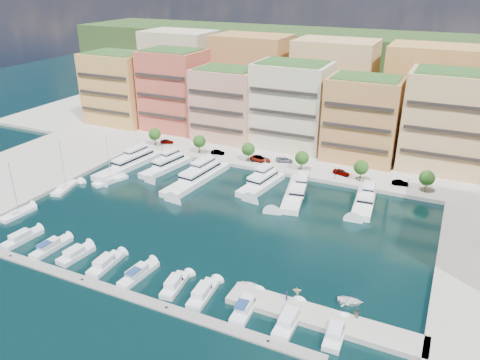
# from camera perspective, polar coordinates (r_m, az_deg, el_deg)

# --- Properties ---
(ground) EXTENTS (400.00, 400.00, 0.00)m
(ground) POSITION_cam_1_polar(r_m,az_deg,el_deg) (104.57, -2.59, -5.06)
(ground) COLOR black
(ground) RESTS_ON ground
(north_quay) EXTENTS (220.00, 64.00, 2.00)m
(north_quay) POSITION_cam_1_polar(r_m,az_deg,el_deg) (157.41, 7.97, 4.92)
(north_quay) COLOR #9E998E
(north_quay) RESTS_ON ground
(hillside) EXTENTS (240.00, 40.00, 58.00)m
(hillside) POSITION_cam_1_polar(r_m,az_deg,el_deg) (201.93, 12.21, 8.85)
(hillside) COLOR #223C18
(hillside) RESTS_ON ground
(south_pontoon) EXTENTS (72.00, 2.20, 0.35)m
(south_pontoon) POSITION_cam_1_polar(r_m,az_deg,el_deg) (85.23, -14.12, -13.37)
(south_pontoon) COLOR gray
(south_pontoon) RESTS_ON ground
(finger_pier) EXTENTS (32.00, 5.00, 2.00)m
(finger_pier) POSITION_cam_1_polar(r_m,az_deg,el_deg) (78.58, 9.97, -16.62)
(finger_pier) COLOR #9E998E
(finger_pier) RESTS_ON ground
(apartment_0) EXTENTS (22.00, 16.50, 24.80)m
(apartment_0) POSITION_cam_1_polar(r_m,az_deg,el_deg) (174.33, -14.57, 10.80)
(apartment_0) COLOR gold
(apartment_0) RESTS_ON north_quay
(apartment_1) EXTENTS (20.00, 16.50, 26.80)m
(apartment_1) POSITION_cam_1_polar(r_m,az_deg,el_deg) (162.85, -8.02, 10.80)
(apartment_1) COLOR #B6553C
(apartment_1) RESTS_ON north_quay
(apartment_2) EXTENTS (20.00, 15.50, 22.80)m
(apartment_2) POSITION_cam_1_polar(r_m,az_deg,el_deg) (151.39, -1.61, 9.25)
(apartment_2) COLOR #DE9D7C
(apartment_2) RESTS_ON north_quay
(apartment_3) EXTENTS (22.00, 16.50, 25.80)m
(apartment_3) POSITION_cam_1_polar(r_m,az_deg,el_deg) (144.89, 6.28, 9.05)
(apartment_3) COLOR beige
(apartment_3) RESTS_ON north_quay
(apartment_4) EXTENTS (20.00, 15.50, 23.80)m
(apartment_4) POSITION_cam_1_polar(r_m,az_deg,el_deg) (137.96, 14.69, 7.22)
(apartment_4) COLOR #B48343
(apartment_4) RESTS_ON north_quay
(apartment_5) EXTENTS (22.00, 16.50, 26.80)m
(apartment_5) POSITION_cam_1_polar(r_m,az_deg,el_deg) (137.52, 23.95, 6.53)
(apartment_5) COLOR tan
(apartment_5) RESTS_ON north_quay
(backblock_0) EXTENTS (26.00, 18.00, 30.00)m
(backblock_0) POSITION_cam_1_polar(r_m,az_deg,el_deg) (186.45, -7.24, 13.03)
(backblock_0) COLOR beige
(backblock_0) RESTS_ON north_quay
(backblock_1) EXTENTS (26.00, 18.00, 30.00)m
(backblock_1) POSITION_cam_1_polar(r_m,az_deg,el_deg) (172.54, 1.44, 12.33)
(backblock_1) COLOR #B48343
(backblock_1) RESTS_ON north_quay
(backblock_2) EXTENTS (26.00, 18.00, 30.00)m
(backblock_2) POSITION_cam_1_polar(r_m,az_deg,el_deg) (163.02, 11.32, 11.20)
(backblock_2) COLOR tan
(backblock_2) RESTS_ON north_quay
(backblock_3) EXTENTS (26.00, 18.00, 30.00)m
(backblock_3) POSITION_cam_1_polar(r_m,az_deg,el_deg) (158.68, 21.96, 9.60)
(backblock_3) COLOR gold
(backblock_3) RESTS_ON north_quay
(tree_0) EXTENTS (3.80, 3.80, 5.65)m
(tree_0) POSITION_cam_1_polar(r_m,az_deg,el_deg) (148.53, -10.36, 5.52)
(tree_0) COLOR #473323
(tree_0) RESTS_ON north_quay
(tree_1) EXTENTS (3.80, 3.80, 5.65)m
(tree_1) POSITION_cam_1_polar(r_m,az_deg,el_deg) (140.19, -4.98, 4.72)
(tree_1) COLOR #473323
(tree_1) RESTS_ON north_quay
(tree_2) EXTENTS (3.80, 3.80, 5.65)m
(tree_2) POSITION_cam_1_polar(r_m,az_deg,el_deg) (133.26, 1.01, 3.77)
(tree_2) COLOR #473323
(tree_2) RESTS_ON north_quay
(tree_3) EXTENTS (3.80, 3.80, 5.65)m
(tree_3) POSITION_cam_1_polar(r_m,az_deg,el_deg) (127.96, 7.56, 2.69)
(tree_3) COLOR #473323
(tree_3) RESTS_ON north_quay
(tree_4) EXTENTS (3.80, 3.80, 5.65)m
(tree_4) POSITION_cam_1_polar(r_m,az_deg,el_deg) (124.51, 14.56, 1.49)
(tree_4) COLOR #473323
(tree_4) RESTS_ON north_quay
(tree_5) EXTENTS (3.80, 3.80, 5.65)m
(tree_5) POSITION_cam_1_polar(r_m,az_deg,el_deg) (123.06, 21.83, 0.22)
(tree_5) COLOR #473323
(tree_5) RESTS_ON north_quay
(lamppost_0) EXTENTS (0.30, 0.30, 4.20)m
(lamppost_0) POSITION_cam_1_polar(r_m,az_deg,el_deg) (144.83, -9.56, 4.72)
(lamppost_0) COLOR black
(lamppost_0) RESTS_ON north_quay
(lamppost_1) EXTENTS (0.30, 0.30, 4.20)m
(lamppost_1) POSITION_cam_1_polar(r_m,az_deg,el_deg) (135.82, -3.25, 3.72)
(lamppost_1) COLOR black
(lamppost_1) RESTS_ON north_quay
(lamppost_2) EXTENTS (0.30, 0.30, 4.20)m
(lamppost_2) POSITION_cam_1_polar(r_m,az_deg,el_deg) (128.71, 3.83, 2.54)
(lamppost_2) COLOR black
(lamppost_2) RESTS_ON north_quay
(lamppost_3) EXTENTS (0.30, 0.30, 4.20)m
(lamppost_3) POSITION_cam_1_polar(r_m,az_deg,el_deg) (123.83, 11.59, 1.20)
(lamppost_3) COLOR black
(lamppost_3) RESTS_ON north_quay
(lamppost_4) EXTENTS (0.30, 0.30, 4.20)m
(lamppost_4) POSITION_cam_1_polar(r_m,az_deg,el_deg) (121.45, 19.81, -0.24)
(lamppost_4) COLOR black
(lamppost_4) RESTS_ON north_quay
(yacht_0) EXTENTS (7.35, 24.48, 7.30)m
(yacht_0) POSITION_cam_1_polar(r_m,az_deg,el_deg) (136.70, -13.12, 2.07)
(yacht_0) COLOR white
(yacht_0) RESTS_ON ground
(yacht_1) EXTENTS (7.13, 18.15, 7.30)m
(yacht_1) POSITION_cam_1_polar(r_m,az_deg,el_deg) (133.10, -8.83, 1.77)
(yacht_1) COLOR white
(yacht_1) RESTS_ON ground
(yacht_2) EXTENTS (7.56, 25.03, 7.30)m
(yacht_2) POSITION_cam_1_polar(r_m,az_deg,el_deg) (124.69, -5.08, 0.47)
(yacht_2) COLOR white
(yacht_2) RESTS_ON ground
(yacht_3) EXTENTS (7.33, 17.18, 7.30)m
(yacht_3) POSITION_cam_1_polar(r_m,az_deg,el_deg) (120.82, 2.70, -0.25)
(yacht_3) COLOR white
(yacht_3) RESTS_ON ground
(yacht_4) EXTENTS (8.25, 20.57, 7.30)m
(yacht_4) POSITION_cam_1_polar(r_m,az_deg,el_deg) (116.43, 6.83, -1.44)
(yacht_4) COLOR white
(yacht_4) RESTS_ON ground
(yacht_5) EXTENTS (5.76, 15.96, 7.30)m
(yacht_5) POSITION_cam_1_polar(r_m,az_deg,el_deg) (114.83, 14.98, -2.45)
(yacht_5) COLOR white
(yacht_5) RESTS_ON ground
(cruiser_0) EXTENTS (3.37, 8.77, 2.55)m
(cruiser_0) POSITION_cam_1_polar(r_m,az_deg,el_deg) (107.00, -25.03, -6.47)
(cruiser_0) COLOR silver
(cruiser_0) RESTS_ON ground
(cruiser_1) EXTENTS (2.95, 9.03, 2.66)m
(cruiser_1) POSITION_cam_1_polar(r_m,az_deg,el_deg) (101.44, -22.06, -7.60)
(cruiser_1) COLOR silver
(cruiser_1) RESTS_ON ground
(cruiser_2) EXTENTS (3.68, 7.78, 2.55)m
(cruiser_2) POSITION_cam_1_polar(r_m,az_deg,el_deg) (97.29, -19.41, -8.59)
(cruiser_2) COLOR silver
(cruiser_2) RESTS_ON ground
(cruiser_3) EXTENTS (3.12, 8.38, 2.55)m
(cruiser_3) POSITION_cam_1_polar(r_m,az_deg,el_deg) (92.79, -16.07, -9.81)
(cruiser_3) COLOR silver
(cruiser_3) RESTS_ON ground
(cruiser_4) EXTENTS (3.22, 9.13, 2.66)m
(cruiser_4) POSITION_cam_1_polar(r_m,az_deg,el_deg) (88.54, -12.30, -11.14)
(cruiser_4) COLOR silver
(cruiser_4) RESTS_ON ground
(cruiser_5) EXTENTS (3.42, 7.71, 2.55)m
(cruiser_5) POSITION_cam_1_polar(r_m,az_deg,el_deg) (84.73, -7.97, -12.58)
(cruiser_5) COLOR silver
(cruiser_5) RESTS_ON ground
(cruiser_6) EXTENTS (3.26, 8.35, 2.55)m
(cruiser_6) POSITION_cam_1_polar(r_m,az_deg,el_deg) (82.25, -4.54, -13.67)
(cruiser_6) COLOR silver
(cruiser_6) RESTS_ON ground
(cruiser_7) EXTENTS (3.17, 8.76, 2.66)m
(cruiser_7) POSITION_cam_1_polar(r_m,az_deg,el_deg) (79.28, 0.72, -15.22)
(cruiser_7) COLOR silver
(cruiser_7) RESTS_ON ground
(cruiser_8) EXTENTS (2.80, 8.90, 2.55)m
(cruiser_8) POSITION_cam_1_polar(r_m,az_deg,el_deg) (77.24, 6.00, -16.65)
(cruiser_8) COLOR silver
(cruiser_8) RESTS_ON ground
(cruiser_9) EXTENTS (2.97, 7.41, 2.55)m
(cruiser_9) POSITION_cam_1_polar(r_m,az_deg,el_deg) (75.88, 11.53, -17.96)
(cruiser_9) COLOR silver
(cruiser_9) RESTS_ON ground
(sailboat_2) EXTENTS (5.73, 9.83, 13.20)m
(sailboat_2) POSITION_cam_1_polar(r_m,az_deg,el_deg) (128.18, -15.54, -0.12)
(sailboat_2) COLOR white
(sailboat_2) RESTS_ON ground
(sailboat_0) EXTENTS (3.40, 8.51, 13.20)m
(sailboat_0) POSITION_cam_1_polar(r_m,az_deg,el_deg) (118.24, -25.48, -3.78)
(sailboat_0) COLOR white
(sailboat_0) RESTS_ON ground
(sailboat_1) EXTENTS (5.04, 9.46, 13.20)m
(sailboat_1) POSITION_cam_1_polar(r_m,az_deg,el_deg) (127.53, -20.59, -0.94)
(sailboat_1) COLOR white
(sailboat_1) RESTS_ON ground
(tender_1) EXTENTS (2.06, 1.90, 0.90)m
(tender_1) POSITION_cam_1_polar(r_m,az_deg,el_deg) (83.62, 6.98, -13.16)
(tender_1) COLOR beige
(tender_1) RESTS_ON ground
(tender_2) EXTENTS (4.83, 3.88, 0.89)m
(tender_2) POSITION_cam_1_polar(r_m,az_deg,el_deg) (82.74, 13.29, -14.17)
(tender_2) COLOR white
(tender_2) RESTS_ON ground
(tender_0) EXTENTS (4.70, 3.94, 0.84)m
(tender_0) POSITION_cam_1_polar(r_m,az_deg,el_deg) (84.12, 0.97, -12.72)
(tender_0) COLOR white
(tender_0) RESTS_ON ground
(tender_3) EXTENTS (1.90, 1.77, 0.82)m
(tender_3) POSITION_cam_1_polar(r_m,az_deg,el_deg) (80.14, 12.81, -15.59)
(tender_3) COLOR beige
(tender_3) RESTS_ON ground
(car_0) EXTENTS (4.44, 2.99, 1.40)m
(car_0) POSITION_cam_1_polar(r_m,az_deg,el_deg) (150.72, -8.91, 4.68)
(car_0) COLOR gray
(car_0) RESTS_ON north_quay
(car_1) EXTENTS (4.24, 2.13, 1.34)m
(car_1) POSITION_cam_1_polar(r_m,az_deg,el_deg) (139.82, -2.74, 3.39)
(car_1) COLOR gray
(car_1) RESTS_ON north_quay
(car_2) EXTENTS (6.49, 3.87, 1.69)m
(car_2) POSITION_cam_1_polar(r_m,az_deg,el_deg) (134.24, 2.49, 2.58)
(car_2) COLOR gray
(car_2) RESTS_ON north_quay
(car_3) EXTENTS (5.17, 3.22, 1.40)m
(car_3) POSITION_cam_1_polar(r_m,az_deg,el_deg) (134.52, 5.44, 2.48)
(car_3) COLOR gray
(car_3) RESTS_ON north_quay
(car_4) EXTENTS (4.80, 2.76, 1.54)m
(car_4) POSITION_cam_1_polar(r_m,az_deg,el_deg) (128.22, 12.25, 0.95)
(car_4) COLOR gray
(car_4) RESTS_ON north_quay
(car_5) EXTENTS (4.27, 1.98, 1.35)m
(car_5) POSITION_cam_1_polar(r_m,az_deg,el_deg) (125.91, 18.95, -0.33)
(car_5) COLOR gray
(car_5) RESTS_ON north_quay
(person_0) EXTENTS (0.62, 0.74, 1.72)m
(person_0) POSITION_cam_1_polar(r_m,az_deg,el_deg) (79.80, 5.72, -13.88)
(person_0) COLOR #222143
(person_0) RESTS_ON finger_pier
(person_1) EXTENTS (0.88, 0.71, 1.75)m
(person_1) POSITION_cam_1_polar(r_m,az_deg,el_deg) (78.25, 14.01, -15.46)
(person_1) COLOR brown
(person_1) RESTS_ON finger_pier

